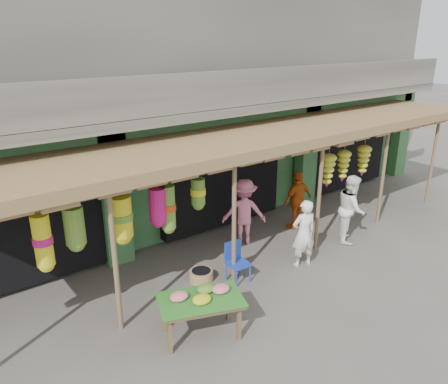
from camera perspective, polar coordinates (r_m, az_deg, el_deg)
ground at (r=10.22m, az=7.20°, el=-8.40°), size 80.00×80.00×0.00m
building at (r=12.99m, az=-7.66°, el=13.30°), size 16.40×6.80×7.00m
awning at (r=9.77m, az=4.01°, el=6.59°), size 14.00×2.70×2.79m
flower_table at (r=7.45m, az=-3.01°, el=-13.92°), size 1.59×1.25×0.84m
blue_chair at (r=9.06m, az=1.57°, el=-8.77°), size 0.41×0.42×0.85m
basket_right at (r=9.22m, az=-2.99°, el=-10.84°), size 0.50×0.50×0.22m
person_front at (r=9.63m, az=10.38°, el=-5.34°), size 0.64×0.50×1.53m
person_right at (r=11.05m, az=16.26°, el=-2.07°), size 1.03×1.02×1.67m
person_vendor at (r=11.47m, az=9.59°, el=-1.02°), size 0.92×0.40×1.56m
person_shopper at (r=10.49m, az=2.64°, el=-2.58°), size 1.21×1.11×1.63m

